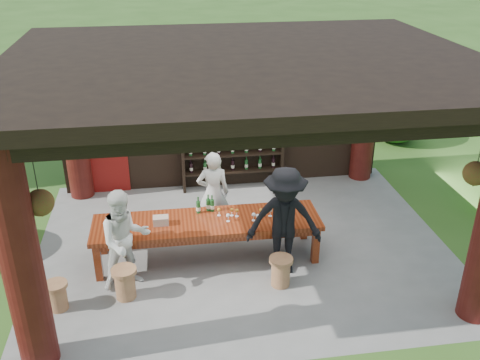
{
  "coord_description": "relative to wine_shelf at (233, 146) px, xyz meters",
  "views": [
    {
      "loc": [
        -1.29,
        -8.23,
        5.34
      ],
      "look_at": [
        0.0,
        0.4,
        1.15
      ],
      "focal_mm": 40.0,
      "sensor_mm": 36.0,
      "label": 1
    }
  ],
  "objects": [
    {
      "name": "napkin_basket",
      "position": [
        -1.6,
        -2.74,
        -0.17
      ],
      "size": [
        0.26,
        0.18,
        0.14
      ],
      "primitive_type": "cube",
      "rotation": [
        0.0,
        0.0,
        -0.01
      ],
      "color": "#BF6672",
      "rests_on": "tasting_table"
    },
    {
      "name": "trees",
      "position": [
        3.0,
        -1.37,
        2.38
      ],
      "size": [
        21.67,
        10.51,
        4.8
      ],
      "color": "#3F2819",
      "rests_on": "ground"
    },
    {
      "name": "table_bottles",
      "position": [
        -0.8,
        -2.4,
        -0.08
      ],
      "size": [
        0.33,
        0.14,
        0.31
      ],
      "color": "#194C1E",
      "rests_on": "tasting_table"
    },
    {
      "name": "table_glasses",
      "position": [
        -0.16,
        -2.74,
        -0.16
      ],
      "size": [
        0.95,
        0.38,
        0.15
      ],
      "color": "silver",
      "rests_on": "tasting_table"
    },
    {
      "name": "guest_man",
      "position": [
        0.4,
        -3.3,
        -0.04
      ],
      "size": [
        1.33,
        0.89,
        1.9
      ],
      "primitive_type": "imported",
      "rotation": [
        0.0,
        0.0,
        -0.16
      ],
      "color": "black",
      "rests_on": "ground"
    },
    {
      "name": "shrubs",
      "position": [
        0.86,
        -2.3,
        -0.42
      ],
      "size": [
        14.36,
        9.04,
        1.36
      ],
      "color": "#194C14",
      "rests_on": "ground"
    },
    {
      "name": "stool_near_right",
      "position": [
        0.28,
        -3.7,
        -0.72
      ],
      "size": [
        0.39,
        0.39,
        0.51
      ],
      "rotation": [
        0.0,
        0.0,
        0.33
      ],
      "color": "brown",
      "rests_on": "ground"
    },
    {
      "name": "wine_shelf",
      "position": [
        0.0,
        0.0,
        0.0
      ],
      "size": [
        2.23,
        0.34,
        1.97
      ],
      "color": "black",
      "rests_on": "ground"
    },
    {
      "name": "stool_near_left",
      "position": [
        -2.21,
        -3.65,
        -0.71
      ],
      "size": [
        0.4,
        0.4,
        0.53
      ],
      "rotation": [
        0.0,
        0.0,
        -0.0
      ],
      "color": "brown",
      "rests_on": "ground"
    },
    {
      "name": "guest_woman",
      "position": [
        -2.17,
        -3.31,
        -0.14
      ],
      "size": [
        0.97,
        0.85,
        1.69
      ],
      "primitive_type": "imported",
      "rotation": [
        0.0,
        0.0,
        0.3
      ],
      "color": "silver",
      "rests_on": "ground"
    },
    {
      "name": "ground",
      "position": [
        -0.14,
        -2.45,
        -0.99
      ],
      "size": [
        90.0,
        90.0,
        0.0
      ],
      "primitive_type": "plane",
      "color": "#2D5119",
      "rests_on": "ground"
    },
    {
      "name": "tasting_table",
      "position": [
        -0.82,
        -2.73,
        -0.35
      ],
      "size": [
        3.91,
        1.03,
        0.75
      ],
      "rotation": [
        0.0,
        0.0,
        -0.01
      ],
      "color": "#5B1F0D",
      "rests_on": "ground"
    },
    {
      "name": "host",
      "position": [
        -0.62,
        -1.89,
        -0.16
      ],
      "size": [
        0.62,
        0.41,
        1.66
      ],
      "primitive_type": "imported",
      "rotation": [
        0.0,
        0.0,
        3.11
      ],
      "color": "beige",
      "rests_on": "ground"
    },
    {
      "name": "pavilion",
      "position": [
        -0.16,
        -2.02,
        1.14
      ],
      "size": [
        7.5,
        6.0,
        3.6
      ],
      "color": "slate",
      "rests_on": "ground"
    },
    {
      "name": "stool_far_left",
      "position": [
        -3.21,
        -3.79,
        -0.74
      ],
      "size": [
        0.36,
        0.36,
        0.47
      ],
      "rotation": [
        0.0,
        0.0,
        -0.17
      ],
      "color": "brown",
      "rests_on": "ground"
    }
  ]
}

